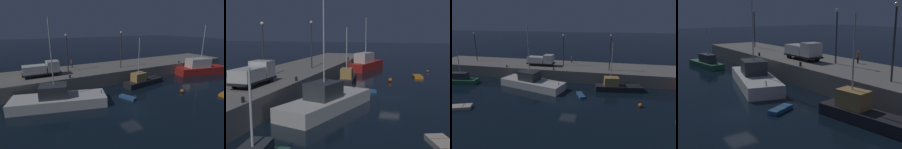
# 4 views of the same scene
# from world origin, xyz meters

# --- Properties ---
(ground_plane) EXTENTS (320.00, 320.00, 0.00)m
(ground_plane) POSITION_xyz_m (0.00, 0.00, 0.00)
(ground_plane) COLOR black
(pier_quay) EXTENTS (72.13, 9.93, 2.41)m
(pier_quay) POSITION_xyz_m (0.00, 15.01, 1.21)
(pier_quay) COLOR gray
(pier_quay) RESTS_ON ground
(fishing_trawler_red) EXTENTS (13.20, 7.19, 11.78)m
(fishing_trawler_red) POSITION_xyz_m (-8.24, 5.73, 1.01)
(fishing_trawler_red) COLOR silver
(fishing_trawler_red) RESTS_ON ground
(fishing_boat_blue) EXTENTS (8.58, 3.41, 6.43)m
(fishing_boat_blue) POSITION_xyz_m (-24.05, 4.88, 0.76)
(fishing_boat_blue) COLOR #2D6647
(fishing_boat_blue) RESTS_ON ground
(fishing_boat_white) EXTENTS (8.59, 3.31, 8.74)m
(fishing_boat_white) POSITION_xyz_m (7.54, 7.41, 0.86)
(fishing_boat_white) COLOR #232328
(fishing_boat_white) RESTS_ON ground
(dinghy_red_small) EXTENTS (1.91, 2.81, 0.41)m
(dinghy_red_small) POSITION_xyz_m (1.51, 3.33, 0.18)
(dinghy_red_small) COLOR #2D6099
(dinghy_red_small) RESTS_ON ground
(lamp_post_west) EXTENTS (0.44, 0.44, 7.00)m
(lamp_post_west) POSITION_xyz_m (-26.84, 15.34, 6.56)
(lamp_post_west) COLOR #38383D
(lamp_post_west) RESTS_ON pier_quay
(lamp_post_east) EXTENTS (0.44, 0.44, 6.94)m
(lamp_post_east) POSITION_xyz_m (-4.20, 15.29, 6.53)
(lamp_post_east) COLOR #38383D
(lamp_post_east) RESTS_ON pier_quay
(lamp_post_central) EXTENTS (0.44, 0.44, 7.32)m
(lamp_post_central) POSITION_xyz_m (6.07, 12.82, 6.73)
(lamp_post_central) COLOR #38383D
(lamp_post_central) RESTS_ON pier_quay
(utility_truck) EXTENTS (6.20, 2.28, 2.50)m
(utility_truck) POSITION_xyz_m (-8.98, 13.70, 3.69)
(utility_truck) COLOR black
(utility_truck) RESTS_ON pier_quay
(dockworker) EXTENTS (0.41, 0.41, 1.63)m
(dockworker) POSITION_xyz_m (-2.76, 17.82, 3.34)
(dockworker) COLOR black
(dockworker) RESTS_ON pier_quay
(bollard_west) EXTENTS (0.28, 0.28, 0.50)m
(bollard_west) POSITION_xyz_m (-5.23, 10.46, 2.66)
(bollard_west) COLOR black
(bollard_west) RESTS_ON pier_quay
(bollard_east) EXTENTS (0.28, 0.28, 0.48)m
(bollard_east) POSITION_xyz_m (-15.93, 10.50, 2.65)
(bollard_east) COLOR black
(bollard_east) RESTS_ON pier_quay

